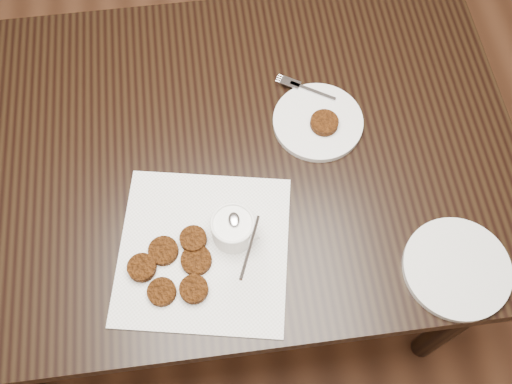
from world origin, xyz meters
TOP-DOWN VIEW (x-y plane):
  - floor at (0.00, 0.00)m, footprint 4.00×4.00m
  - table at (-0.06, 0.15)m, footprint 1.28×0.82m
  - napkin at (-0.09, -0.06)m, footprint 0.37×0.37m
  - sauce_ramekin at (-0.03, -0.04)m, footprint 0.14×0.14m
  - patty_cluster at (-0.15, -0.09)m, footprint 0.23×0.23m
  - plate_with_patty at (0.17, 0.19)m, footprint 0.26×0.26m
  - plate_empty at (0.37, -0.16)m, footprint 0.25×0.25m

SIDE VIEW (x-z plane):
  - floor at x=0.00m, z-range 0.00..0.00m
  - table at x=-0.06m, z-range 0.00..0.75m
  - napkin at x=-0.09m, z-range 0.75..0.75m
  - plate_empty at x=0.37m, z-range 0.75..0.76m
  - plate_with_patty at x=0.17m, z-range 0.75..0.78m
  - patty_cluster at x=-0.15m, z-range 0.75..0.77m
  - sauce_ramekin at x=-0.03m, z-range 0.75..0.87m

